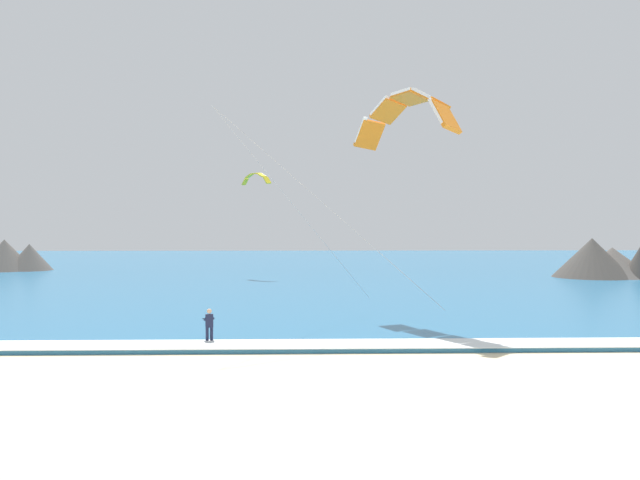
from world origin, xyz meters
The scene contains 8 objects.
sea centered at (0.00, 73.12, 0.10)m, with size 200.00×120.00×0.20m, color teal.
surf_foam centered at (0.00, 14.12, 0.22)m, with size 200.00×2.17×0.04m, color white.
surfboard centered at (-0.75, 14.99, 0.03)m, with size 0.79×1.47×0.09m.
kitesurfer centered at (-0.76, 15.00, 0.94)m, with size 0.61×0.61×1.69m.
kite_primary centered at (9.20, 20.69, 11.81)m, with size 12.24×8.88×11.78m.
kite_distant centered at (-1.64, 51.68, 10.93)m, with size 3.36×2.70×1.32m.
headland_right centered at (35.71, 50.69, 1.89)m, with size 11.19×9.28×4.41m.
headland_left centered at (-32.81, 62.81, 1.95)m, with size 9.37×7.26×4.10m.
Camera 1 is at (3.60, -12.01, 5.28)m, focal length 33.23 mm.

